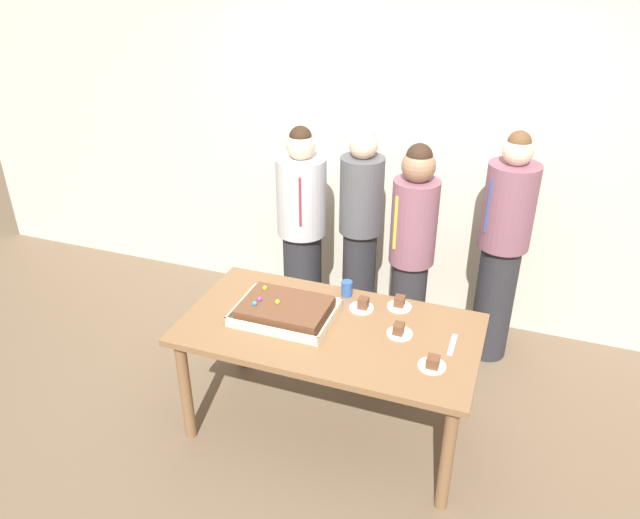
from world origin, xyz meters
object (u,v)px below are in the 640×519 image
object	(u,v)px
person_green_shirt_behind	(411,256)
plated_slice_near_left	(432,364)
plated_slice_far_left	(362,305)
plated_slice_near_right	(399,331)
plated_slice_far_right	(399,304)
person_serving_front	(302,230)
sheet_cake	(285,310)
person_striped_tie_right	(360,232)
person_far_right_suit	(502,248)
party_table	(329,339)
drink_cup_nearest	(347,288)
cake_server_utensil	(452,345)

from	to	relation	value
person_green_shirt_behind	plated_slice_near_left	bearing A→B (deg)	55.21
plated_slice_far_left	plated_slice_near_right	bearing A→B (deg)	-34.19
plated_slice_far_right	person_serving_front	distance (m)	1.15
sheet_cake	person_striped_tie_right	size ratio (longest dim) A/B	0.35
person_far_right_suit	plated_slice_near_right	bearing A→B (deg)	22.12
party_table	plated_slice_near_left	xyz separation A→B (m)	(0.63, -0.17, 0.11)
plated_slice_near_right	person_serving_front	size ratio (longest dim) A/B	0.09
plated_slice_far_left	plated_slice_far_right	size ratio (longest dim) A/B	1.00
party_table	plated_slice_far_right	distance (m)	0.50
drink_cup_nearest	person_striped_tie_right	xyz separation A→B (m)	(-0.12, 0.70, 0.06)
plated_slice_near_right	cake_server_utensil	distance (m)	0.31
plated_slice_near_left	plated_slice_far_left	bearing A→B (deg)	140.53
plated_slice_near_left	person_green_shirt_behind	size ratio (longest dim) A/B	0.09
party_table	sheet_cake	bearing A→B (deg)	177.93
plated_slice_near_right	drink_cup_nearest	size ratio (longest dim) A/B	1.50
sheet_cake	person_green_shirt_behind	world-z (taller)	person_green_shirt_behind
plated_slice_near_right	person_far_right_suit	world-z (taller)	person_far_right_suit
drink_cup_nearest	plated_slice_near_right	bearing A→B (deg)	-36.45
sheet_cake	person_green_shirt_behind	xyz separation A→B (m)	(0.59, 0.80, 0.08)
plated_slice_near_left	plated_slice_far_left	xyz separation A→B (m)	(-0.51, 0.42, 0.00)
party_table	cake_server_utensil	distance (m)	0.71
party_table	plated_slice_near_right	bearing A→B (deg)	9.04
person_striped_tie_right	cake_server_utensil	bearing A→B (deg)	48.07
plated_slice_near_right	plated_slice_far_left	size ratio (longest dim) A/B	1.00
person_striped_tie_right	plated_slice_far_right	bearing A→B (deg)	41.22
party_table	person_far_right_suit	size ratio (longest dim) A/B	1.02
person_green_shirt_behind	person_far_right_suit	size ratio (longest dim) A/B	0.97
plated_slice_far_left	party_table	bearing A→B (deg)	-116.80
party_table	sheet_cake	distance (m)	0.32
cake_server_utensil	person_far_right_suit	distance (m)	1.10
plated_slice_far_right	person_far_right_suit	bearing A→B (deg)	56.30
sheet_cake	plated_slice_far_left	size ratio (longest dim) A/B	3.87
plated_slice_far_right	plated_slice_near_right	bearing A→B (deg)	-76.96
plated_slice_near_left	drink_cup_nearest	distance (m)	0.84
party_table	sheet_cake	xyz separation A→B (m)	(-0.29, 0.01, 0.13)
plated_slice_near_right	drink_cup_nearest	xyz separation A→B (m)	(-0.41, 0.30, 0.03)
person_striped_tie_right	person_far_right_suit	size ratio (longest dim) A/B	0.98
plated_slice_near_left	plated_slice_far_left	distance (m)	0.66
plated_slice_near_left	plated_slice_near_right	xyz separation A→B (m)	(-0.23, 0.23, -0.00)
sheet_cake	plated_slice_far_right	xyz separation A→B (m)	(0.62, 0.34, -0.02)
drink_cup_nearest	person_green_shirt_behind	xyz separation A→B (m)	(0.31, 0.44, 0.07)
sheet_cake	person_striped_tie_right	distance (m)	1.07
party_table	plated_slice_far_right	size ratio (longest dim) A/B	11.57
plated_slice_near_left	cake_server_utensil	distance (m)	0.24
plated_slice_far_left	sheet_cake	bearing A→B (deg)	-149.93
plated_slice_far_right	drink_cup_nearest	xyz separation A→B (m)	(-0.35, 0.02, 0.03)
plated_slice_far_left	drink_cup_nearest	size ratio (longest dim) A/B	1.50
party_table	person_striped_tie_right	distance (m)	1.09
sheet_cake	person_far_right_suit	xyz separation A→B (m)	(1.15, 1.13, 0.08)
person_striped_tie_right	person_far_right_suit	distance (m)	1.00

